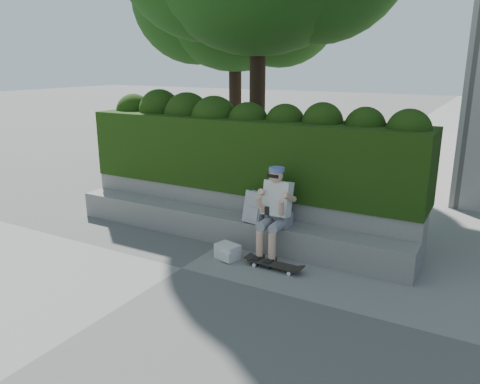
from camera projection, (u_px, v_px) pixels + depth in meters
The scene contains 8 objects.
ground at pixel (182, 268), 6.72m from camera, with size 80.00×80.00×0.00m, color slate.
bench_ledge at pixel (226, 228), 7.71m from camera, with size 6.00×0.45×0.45m, color gray.
planter_wall at pixel (240, 211), 8.06m from camera, with size 6.00×0.50×0.75m, color gray.
hedge at pixel (247, 153), 7.99m from camera, with size 6.00×1.00×1.20m, color black.
person at pixel (275, 209), 6.95m from camera, with size 0.40×0.76×1.38m.
skateboard at pixel (274, 264), 6.68m from camera, with size 0.79×0.22×0.08m.
backpack_plaid at pixel (256, 207), 7.22m from camera, with size 0.33×0.18×0.49m, color silver.
backpack_ground at pixel (228, 251), 7.03m from camera, with size 0.35×0.24×0.22m, color beige.
Camera 1 is at (3.77, -4.96, 2.87)m, focal length 35.00 mm.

